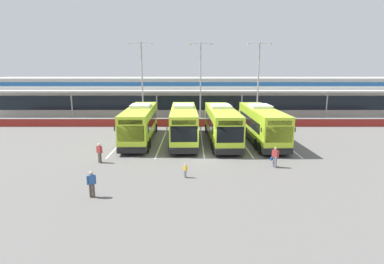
# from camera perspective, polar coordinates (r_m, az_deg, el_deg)

# --- Properties ---
(ground_plane) EXTENTS (200.00, 200.00, 0.00)m
(ground_plane) POSITION_cam_1_polar(r_m,az_deg,el_deg) (27.22, 2.15, -4.57)
(ground_plane) COLOR #605E5B
(terminal_building) EXTENTS (70.00, 13.00, 6.00)m
(terminal_building) POSITION_cam_1_polar(r_m,az_deg,el_deg) (53.24, 1.06, 6.67)
(terminal_building) COLOR beige
(terminal_building) RESTS_ON ground
(red_barrier_wall) EXTENTS (60.00, 0.40, 1.10)m
(red_barrier_wall) POSITION_cam_1_polar(r_m,az_deg,el_deg) (41.24, 1.38, 1.79)
(red_barrier_wall) COLOR maroon
(red_barrier_wall) RESTS_ON ground
(coach_bus_leftmost) EXTENTS (3.17, 12.22, 3.78)m
(coach_bus_leftmost) POSITION_cam_1_polar(r_m,az_deg,el_deg) (33.19, -9.51, 1.39)
(coach_bus_leftmost) COLOR #B7DB2D
(coach_bus_leftmost) RESTS_ON ground
(coach_bus_left_centre) EXTENTS (3.17, 12.22, 3.78)m
(coach_bus_left_centre) POSITION_cam_1_polar(r_m,az_deg,el_deg) (32.57, -1.61, 1.35)
(coach_bus_left_centre) COLOR #B7DB2D
(coach_bus_left_centre) RESTS_ON ground
(coach_bus_centre) EXTENTS (3.17, 12.22, 3.78)m
(coach_bus_centre) POSITION_cam_1_polar(r_m,az_deg,el_deg) (32.43, 5.32, 1.26)
(coach_bus_centre) COLOR #B7DB2D
(coach_bus_centre) RESTS_ON ground
(coach_bus_right_centre) EXTENTS (3.17, 12.22, 3.78)m
(coach_bus_right_centre) POSITION_cam_1_polar(r_m,az_deg,el_deg) (33.15, 12.47, 1.26)
(coach_bus_right_centre) COLOR #B7DB2D
(coach_bus_right_centre) RESTS_ON ground
(bay_stripe_far_west) EXTENTS (0.14, 13.00, 0.01)m
(bay_stripe_far_west) POSITION_cam_1_polar(r_m,az_deg,el_deg) (33.81, -12.63, -1.63)
(bay_stripe_far_west) COLOR silver
(bay_stripe_far_west) RESTS_ON ground
(bay_stripe_west) EXTENTS (0.14, 13.00, 0.01)m
(bay_stripe_west) POSITION_cam_1_polar(r_m,az_deg,el_deg) (33.15, -5.53, -1.66)
(bay_stripe_west) COLOR silver
(bay_stripe_west) RESTS_ON ground
(bay_stripe_mid_west) EXTENTS (0.14, 13.00, 0.01)m
(bay_stripe_mid_west) POSITION_cam_1_polar(r_m,az_deg,el_deg) (33.02, 1.75, -1.67)
(bay_stripe_mid_west) COLOR silver
(bay_stripe_mid_west) RESTS_ON ground
(bay_stripe_centre) EXTENTS (0.14, 13.00, 0.01)m
(bay_stripe_centre) POSITION_cam_1_polar(r_m,az_deg,el_deg) (33.42, 8.97, -1.65)
(bay_stripe_centre) COLOR silver
(bay_stripe_centre) RESTS_ON ground
(bay_stripe_mid_east) EXTENTS (0.14, 13.00, 0.01)m
(bay_stripe_mid_east) POSITION_cam_1_polar(r_m,az_deg,el_deg) (34.33, 15.91, -1.60)
(bay_stripe_mid_east) COLOR silver
(bay_stripe_mid_east) RESTS_ON ground
(pedestrian_with_handbag) EXTENTS (0.61, 0.53, 1.62)m
(pedestrian_with_handbag) POSITION_cam_1_polar(r_m,az_deg,el_deg) (25.04, 14.80, -4.36)
(pedestrian_with_handbag) COLOR slate
(pedestrian_with_handbag) RESTS_ON ground
(pedestrian_in_dark_coat) EXTENTS (0.53, 0.39, 1.62)m
(pedestrian_in_dark_coat) POSITION_cam_1_polar(r_m,az_deg,el_deg) (26.45, -16.58, -3.58)
(pedestrian_in_dark_coat) COLOR #4C4238
(pedestrian_in_dark_coat) RESTS_ON ground
(pedestrian_child) EXTENTS (0.31, 0.26, 1.00)m
(pedestrian_child) POSITION_cam_1_polar(r_m,az_deg,el_deg) (22.10, -1.32, -6.96)
(pedestrian_child) COLOR slate
(pedestrian_child) RESTS_ON ground
(pedestrian_near_bin) EXTENTS (0.52, 0.34, 1.62)m
(pedestrian_near_bin) POSITION_cam_1_polar(r_m,az_deg,el_deg) (19.68, -17.92, -8.89)
(pedestrian_near_bin) COLOR #4C4238
(pedestrian_near_bin) RESTS_ON ground
(lamp_post_west) EXTENTS (3.24, 0.28, 11.00)m
(lamp_post_west) POSITION_cam_1_polar(r_m,az_deg,el_deg) (43.28, -9.16, 9.75)
(lamp_post_west) COLOR #9E9EA3
(lamp_post_west) RESTS_ON ground
(lamp_post_centre) EXTENTS (3.24, 0.28, 11.00)m
(lamp_post_centre) POSITION_cam_1_polar(r_m,az_deg,el_deg) (43.65, 1.48, 9.90)
(lamp_post_centre) COLOR #9E9EA3
(lamp_post_centre) RESTS_ON ground
(lamp_post_east) EXTENTS (3.24, 0.28, 11.00)m
(lamp_post_east) POSITION_cam_1_polar(r_m,az_deg,el_deg) (44.03, 11.91, 9.67)
(lamp_post_east) COLOR #9E9EA3
(lamp_post_east) RESTS_ON ground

